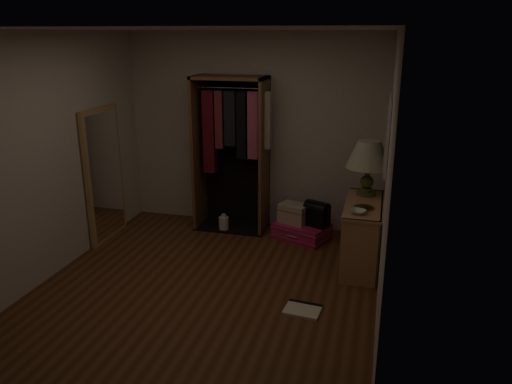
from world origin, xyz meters
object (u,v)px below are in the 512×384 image
at_px(console_bookshelf, 362,232).
at_px(pink_suitcase, 302,231).
at_px(white_jug, 224,223).
at_px(black_bag, 317,213).
at_px(open_wardrobe, 233,140).
at_px(floor_mirror, 104,175).
at_px(train_case, 294,213).
at_px(table_lamp, 369,156).

height_order(console_bookshelf, pink_suitcase, console_bookshelf).
bearing_deg(white_jug, black_bag, -0.87).
xyz_separation_m(pink_suitcase, white_jug, (-1.07, 0.00, -0.00)).
relative_size(open_wardrobe, black_bag, 5.77).
relative_size(floor_mirror, pink_suitcase, 2.12).
distance_m(console_bookshelf, black_bag, 0.82).
height_order(train_case, white_jug, train_case).
relative_size(open_wardrobe, floor_mirror, 1.21).
distance_m(black_bag, table_lamp, 1.07).
bearing_deg(black_bag, open_wardrobe, -164.22).
bearing_deg(train_case, open_wardrobe, -170.45).
bearing_deg(table_lamp, floor_mirror, -174.19).
height_order(console_bookshelf, open_wardrobe, open_wardrobe).
bearing_deg(table_lamp, pink_suitcase, 161.14).
xyz_separation_m(train_case, table_lamp, (0.90, -0.28, 0.89)).
relative_size(train_case, black_bag, 1.22).
height_order(pink_suitcase, table_lamp, table_lamp).
bearing_deg(pink_suitcase, table_lamp, 1.91).
height_order(floor_mirror, table_lamp, floor_mirror).
distance_m(pink_suitcase, black_bag, 0.33).
height_order(floor_mirror, black_bag, floor_mirror).
height_order(train_case, table_lamp, table_lamp).
bearing_deg(train_case, floor_mirror, -145.59).
distance_m(floor_mirror, white_jug, 1.68).
bearing_deg(black_bag, table_lamp, 2.37).
bearing_deg(pink_suitcase, console_bookshelf, -15.22).
distance_m(console_bookshelf, white_jug, 1.97).
relative_size(open_wardrobe, train_case, 4.73).
bearing_deg(console_bookshelf, pink_suitcase, 144.01).
relative_size(floor_mirror, white_jug, 7.20).
xyz_separation_m(console_bookshelf, open_wardrobe, (-1.77, 0.74, 0.82)).
distance_m(console_bookshelf, floor_mirror, 3.27).
bearing_deg(open_wardrobe, console_bookshelf, -22.76).
height_order(open_wardrobe, table_lamp, open_wardrobe).
bearing_deg(console_bookshelf, black_bag, 137.36).
bearing_deg(white_jug, open_wardrobe, 62.10).
bearing_deg(floor_mirror, train_case, 14.70).
relative_size(pink_suitcase, table_lamp, 1.22).
bearing_deg(black_bag, pink_suitcase, -160.83).
distance_m(pink_suitcase, table_lamp, 1.40).
distance_m(table_lamp, white_jug, 2.19).
distance_m(train_case, white_jug, 0.99).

